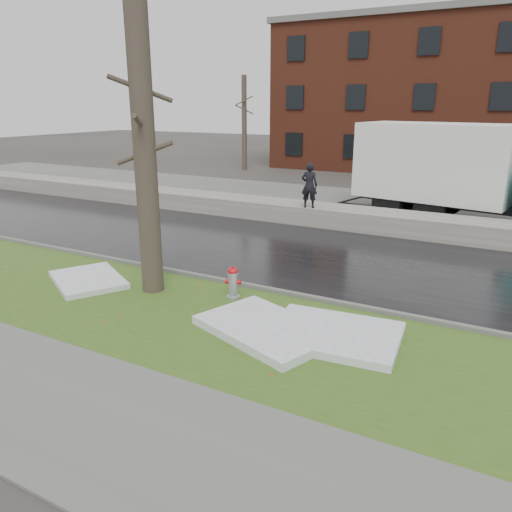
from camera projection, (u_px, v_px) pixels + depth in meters
The scene contains 17 objects.
ground at pixel (221, 300), 12.24m from camera, with size 120.00×120.00×0.00m, color #47423D.
verge at pixel (191, 318), 11.18m from camera, with size 60.00×4.50×0.04m, color #304E1A.
sidewalk at pixel (55, 401), 8.03m from camera, with size 60.00×3.00×0.05m, color slate.
road at pixel (297, 253), 16.01m from camera, with size 60.00×7.00×0.03m, color black.
parking_lot at pixel (372, 207), 23.14m from camera, with size 60.00×9.00×0.03m, color slate.
curb at pixel (242, 285), 13.05m from camera, with size 60.00×0.15×0.14m, color slate.
snowbank at pixel (341, 217), 19.42m from camera, with size 60.00×1.60×0.75m, color #A6A298.
brick_building at pixel (473, 98), 35.01m from camera, with size 26.00×12.00×10.00m, color maroon.
bg_tree_left at pixel (244, 122), 35.21m from camera, with size 1.40×1.62×6.50m.
bg_tree_center at pixel (344, 122), 35.82m from camera, with size 1.40×1.62×6.50m.
fire_hydrant at pixel (233, 281), 12.13m from camera, with size 0.41×0.38×0.82m.
tree at pixel (145, 156), 11.81m from camera, with size 1.33×1.52×6.73m.
box_truck at pixel (466, 172), 19.62m from camera, with size 11.74×4.30×3.87m.
worker at pixel (309, 185), 19.07m from camera, with size 0.63×0.41×1.72m, color black.
snow_patch_near at pixel (334, 334), 10.16m from camera, with size 2.60×2.00×0.16m, color white.
snow_patch_far at pixel (88, 280), 13.32m from camera, with size 2.20×1.60×0.14m, color white.
snow_patch_side at pixel (266, 329), 10.39m from camera, with size 2.80×1.80×0.18m, color white.
Camera 1 is at (6.21, -9.58, 4.63)m, focal length 35.00 mm.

